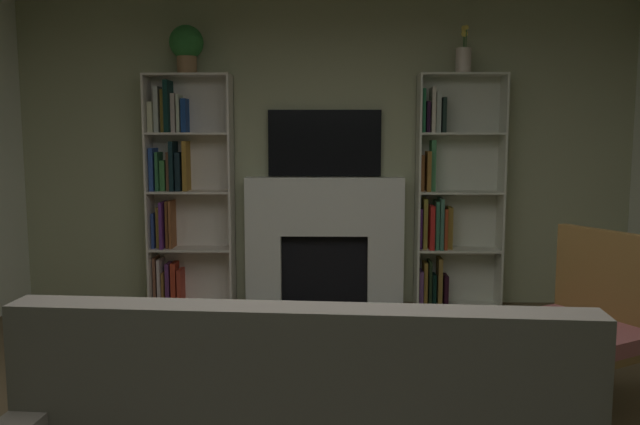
% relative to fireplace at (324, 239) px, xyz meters
% --- Properties ---
extents(wall_back_accent, '(5.51, 0.06, 2.67)m').
position_rel_fireplace_xyz_m(wall_back_accent, '(0.00, 0.13, 0.75)').
color(wall_back_accent, '#A6A981').
rests_on(wall_back_accent, ground_plane).
extents(fireplace, '(1.49, 0.48, 1.14)m').
position_rel_fireplace_xyz_m(fireplace, '(0.00, 0.00, 0.00)').
color(fireplace, white).
rests_on(fireplace, ground_plane).
extents(tv, '(0.99, 0.06, 0.58)m').
position_rel_fireplace_xyz_m(tv, '(0.00, 0.07, 0.85)').
color(tv, black).
rests_on(tv, fireplace).
extents(bookshelf_left, '(0.74, 0.27, 2.02)m').
position_rel_fireplace_xyz_m(bookshelf_left, '(-1.26, 0.00, 0.44)').
color(bookshelf_left, silver).
rests_on(bookshelf_left, ground_plane).
extents(bookshelf_right, '(0.74, 0.26, 2.02)m').
position_rel_fireplace_xyz_m(bookshelf_right, '(1.08, 0.00, 0.36)').
color(bookshelf_right, silver).
rests_on(bookshelf_right, ground_plane).
extents(potted_plant, '(0.29, 0.29, 0.41)m').
position_rel_fireplace_xyz_m(potted_plant, '(-1.17, -0.05, 1.67)').
color(potted_plant, '#9F754E').
rests_on(potted_plant, bookshelf_left).
extents(vase_with_flowers, '(0.13, 0.13, 0.39)m').
position_rel_fireplace_xyz_m(vase_with_flowers, '(1.17, -0.05, 1.57)').
color(vase_with_flowers, beige).
rests_on(vase_with_flowers, bookshelf_right).
extents(armchair, '(0.84, 0.87, 0.99)m').
position_rel_fireplace_xyz_m(armchair, '(1.44, -2.22, -0.07)').
color(armchair, brown).
rests_on(armchair, ground_plane).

